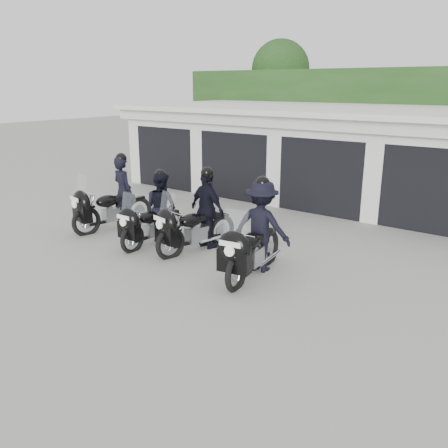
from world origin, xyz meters
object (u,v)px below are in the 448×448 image
Objects in this scene: police_bike_b at (156,212)px; police_bike_c at (201,214)px; police_bike_a at (113,199)px; police_bike_d at (258,232)px.

police_bike_b is 1.19m from police_bike_c.
police_bike_a is 1.04× the size of police_bike_c.
police_bike_b is 0.94× the size of police_bike_c.
police_bike_a reaches higher than police_bike_b.
police_bike_d reaches higher than police_bike_c.
police_bike_d is at bearing -3.66° from police_bike_b.
police_bike_d is at bearing -1.75° from police_bike_c.
police_bike_b is at bearing -154.97° from police_bike_c.
police_bike_a is 2.90m from police_bike_c.
police_bike_c is at bearing 12.76° from police_bike_b.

